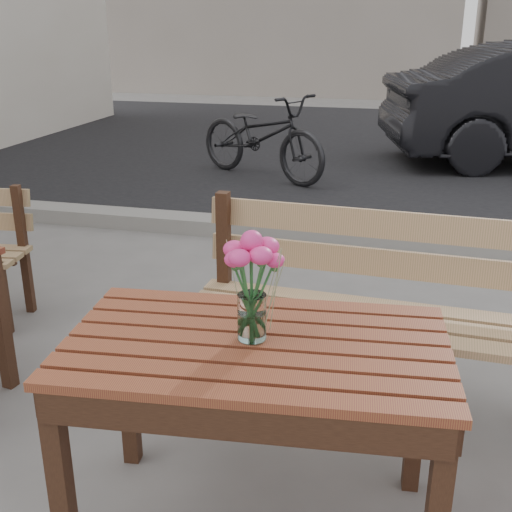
# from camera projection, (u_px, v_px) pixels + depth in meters

# --- Properties ---
(street) EXTENTS (30.00, 8.12, 0.12)m
(street) POSITION_uv_depth(u_px,v_px,m) (384.00, 179.00, 6.73)
(street) COLOR black
(street) RESTS_ON ground
(main_table) EXTENTS (1.20, 0.77, 0.70)m
(main_table) POSITION_uv_depth(u_px,v_px,m) (256.00, 375.00, 1.95)
(main_table) COLOR maroon
(main_table) RESTS_ON ground
(main_bench) EXTENTS (1.50, 0.51, 0.92)m
(main_bench) POSITION_uv_depth(u_px,v_px,m) (374.00, 290.00, 2.63)
(main_bench) COLOR #95784D
(main_bench) RESTS_ON ground
(main_vase) EXTENTS (0.18, 0.18, 0.34)m
(main_vase) POSITION_uv_depth(u_px,v_px,m) (252.00, 273.00, 1.84)
(main_vase) COLOR white
(main_vase) RESTS_ON main_table
(bicycle) EXTENTS (1.79, 1.36, 0.90)m
(bicycle) POSITION_uv_depth(u_px,v_px,m) (262.00, 136.00, 6.77)
(bicycle) COLOR black
(bicycle) RESTS_ON ground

